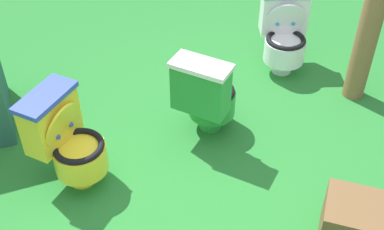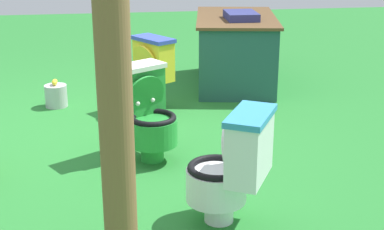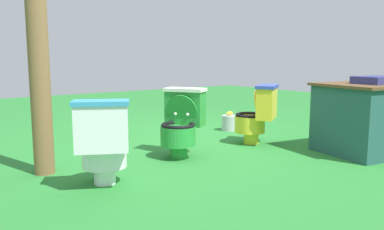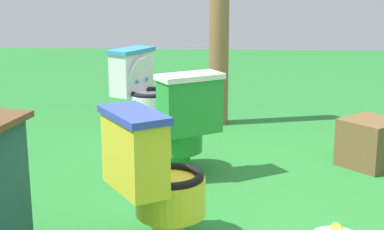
% 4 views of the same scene
% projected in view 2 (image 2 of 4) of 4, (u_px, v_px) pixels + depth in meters
% --- Properties ---
extents(ground, '(14.00, 14.00, 0.00)m').
position_uv_depth(ground, '(80.00, 137.00, 4.84)').
color(ground, '#26752D').
extents(toilet_green, '(0.63, 0.60, 0.73)m').
position_uv_depth(toilet_green, '(146.00, 112.00, 4.31)').
color(toilet_green, green).
rests_on(toilet_green, ground).
extents(toilet_yellow, '(0.61, 0.63, 0.73)m').
position_uv_depth(toilet_yellow, '(145.00, 76.00, 5.34)').
color(toilet_yellow, yellow).
rests_on(toilet_yellow, ground).
extents(toilet_white, '(0.59, 0.62, 0.73)m').
position_uv_depth(toilet_white, '(231.00, 167.00, 3.35)').
color(toilet_white, white).
rests_on(toilet_white, ground).
extents(vendor_table, '(1.58, 1.10, 0.85)m').
position_uv_depth(vendor_table, '(235.00, 50.00, 6.31)').
color(vendor_table, '#23514C').
rests_on(vendor_table, ground).
extents(wooden_post, '(0.18, 0.18, 1.73)m').
position_uv_depth(wooden_post, '(115.00, 108.00, 2.84)').
color(wooden_post, brown).
rests_on(wooden_post, ground).
extents(lemon_bucket, '(0.22, 0.22, 0.28)m').
position_uv_depth(lemon_bucket, '(56.00, 95.00, 5.62)').
color(lemon_bucket, '#B7B7BF').
rests_on(lemon_bucket, ground).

